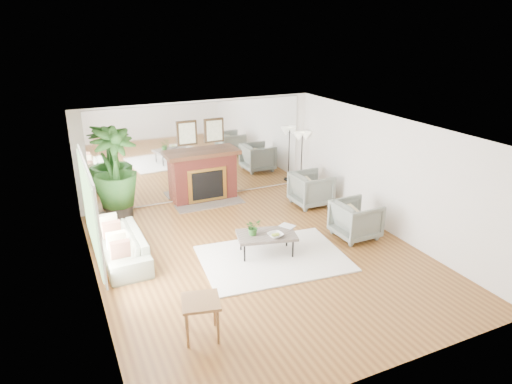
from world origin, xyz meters
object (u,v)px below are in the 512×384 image
floor_lamp (302,141)px  potted_ficus (115,171)px  fireplace (205,176)px  sofa (122,247)px  armchair_front (356,220)px  coffee_table (266,236)px  armchair_back (311,189)px  side_table (201,306)px

floor_lamp → potted_ficus: bearing=180.0°
fireplace → sofa: fireplace is taller
armchair_front → floor_lamp: size_ratio=0.56×
coffee_table → armchair_front: bearing=-1.9°
potted_ficus → floor_lamp: size_ratio=1.37×
armchair_back → coffee_table: bearing=131.4°
potted_ficus → coffee_table: bearing=-53.5°
side_table → floor_lamp: (4.50, 4.92, 0.81)m
side_table → coffee_table: bearing=43.4°
coffee_table → armchair_back: size_ratio=1.39×
potted_ficus → armchair_front: bearing=-36.1°
coffee_table → armchair_front: size_ratio=1.44×
armchair_back → floor_lamp: size_ratio=0.58×
sofa → armchair_front: 4.75m
armchair_back → floor_lamp: floor_lamp is taller
coffee_table → armchair_front: armchair_front is taller
sofa → armchair_front: bearing=76.3°
side_table → sofa: bearing=103.1°
fireplace → floor_lamp: fireplace is taller
coffee_table → armchair_front: 2.06m
armchair_front → potted_ficus: potted_ficus is taller
fireplace → armchair_back: fireplace is taller
armchair_back → side_table: size_ratio=1.41×
coffee_table → armchair_back: bearing=41.2°
sofa → floor_lamp: (5.15, 2.13, 1.04)m
potted_ficus → sofa: bearing=-97.7°
sofa → armchair_back: bearing=100.0°
fireplace → sofa: (-2.45, -2.29, -0.38)m
coffee_table → floor_lamp: (2.57, 3.10, 0.91)m
sofa → armchair_back: size_ratio=2.15×
armchair_front → fireplace: bearing=32.6°
fireplace → floor_lamp: bearing=-3.4°
armchair_back → potted_ficus: 4.67m
sofa → side_table: side_table is taller
armchair_front → potted_ficus: bearing=53.2°
side_table → armchair_back: bearing=42.3°
sofa → floor_lamp: floor_lamp is taller
armchair_back → side_table: armchair_back is taller
coffee_table → armchair_back: armchair_back is taller
potted_ficus → armchair_back: bearing=-15.1°
sofa → potted_ficus: (0.29, 2.13, 0.85)m
fireplace → sofa: size_ratio=1.06×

